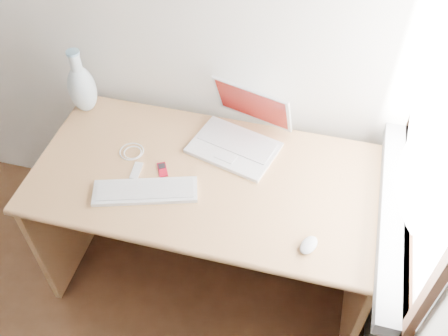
% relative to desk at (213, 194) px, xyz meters
% --- Properties ---
extents(window, '(0.11, 0.99, 1.10)m').
position_rel_desk_xyz_m(window, '(0.75, -0.12, 0.75)').
color(window, white).
rests_on(window, right_wall).
extents(desk, '(1.41, 0.70, 0.75)m').
position_rel_desk_xyz_m(desk, '(0.00, 0.00, 0.00)').
color(desk, tan).
rests_on(desk, floor).
extents(laptop, '(0.40, 0.37, 0.24)m').
position_rel_desk_xyz_m(laptop, '(0.07, 0.13, 0.27)').
color(laptop, white).
rests_on(laptop, desk).
extents(external_keyboard, '(0.42, 0.24, 0.02)m').
position_rel_desk_xyz_m(external_keyboard, '(-0.21, -0.23, 0.22)').
color(external_keyboard, white).
rests_on(external_keyboard, desk).
extents(mouse, '(0.08, 0.10, 0.03)m').
position_rel_desk_xyz_m(mouse, '(0.44, -0.32, 0.23)').
color(mouse, white).
rests_on(mouse, desk).
extents(ipod, '(0.07, 0.09, 0.01)m').
position_rel_desk_xyz_m(ipod, '(-0.18, -0.10, 0.22)').
color(ipod, '#B30C23').
rests_on(ipod, desk).
extents(cable_coil, '(0.12, 0.12, 0.01)m').
position_rel_desk_xyz_m(cable_coil, '(-0.34, -0.04, 0.22)').
color(cable_coil, white).
rests_on(cable_coil, desk).
extents(remote, '(0.04, 0.09, 0.01)m').
position_rel_desk_xyz_m(remote, '(-0.29, -0.13, 0.22)').
color(remote, white).
rests_on(remote, desk).
extents(vase, '(0.12, 0.12, 0.31)m').
position_rel_desk_xyz_m(vase, '(-0.64, 0.17, 0.34)').
color(vase, silver).
rests_on(vase, desk).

